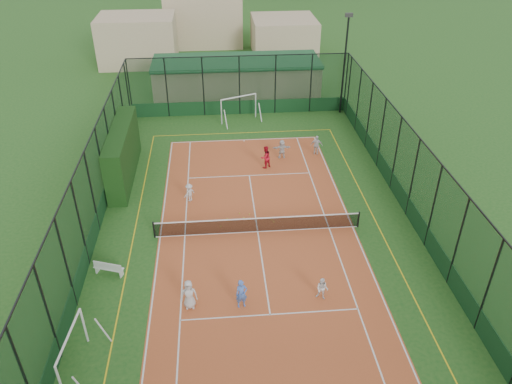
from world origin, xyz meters
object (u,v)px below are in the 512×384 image
white_bench (109,267)px  futsal_goal_far (239,109)px  child_near_mid (241,294)px  child_near_left (189,294)px  child_far_right (317,145)px  clubhouse (237,77)px  futsal_goal_near (73,353)px  floodlight_ne (344,65)px  child_far_back (282,149)px  child_near_right (322,289)px  coach (265,157)px  child_far_left (189,193)px

white_bench → futsal_goal_far: futsal_goal_far is taller
white_bench → futsal_goal_far: (7.63, 18.51, 0.61)m
futsal_goal_far → child_near_mid: (-1.10, -21.33, -0.27)m
child_near_left → child_far_right: (8.77, 14.66, -0.04)m
futsal_goal_far → child_near_left: (-3.51, -21.17, -0.26)m
clubhouse → futsal_goal_near: 31.76m
futsal_goal_far → floodlight_ne: bearing=-16.1°
clubhouse → floodlight_ne: bearing=-32.1°
clubhouse → futsal_goal_near: clubhouse is taller
clubhouse → child_far_back: bearing=-79.2°
floodlight_ne → clubhouse: size_ratio=0.54×
white_bench → futsal_goal_near: size_ratio=0.51×
clubhouse → futsal_goal_far: 6.42m
futsal_goal_far → child_near_mid: size_ratio=2.13×
child_near_mid → child_near_left: bearing=166.3°
floodlight_ne → white_bench: 25.75m
child_near_right → coach: size_ratio=0.74×
clubhouse → child_near_right: bearing=-84.7°
futsal_goal_far → white_bench: bearing=-134.9°
futsal_goal_near → futsal_goal_far: bearing=-12.5°
white_bench → child_far_back: child_far_back is taller
child_far_back → coach: (-1.32, -1.32, 0.11)m
child_near_left → child_near_mid: bearing=-7.3°
child_near_left → child_far_right: bearing=55.7°
child_far_back → coach: size_ratio=0.86×
futsal_goal_near → child_near_left: bearing=-49.6°
child_far_right → coach: size_ratio=0.91×
clubhouse → futsal_goal_far: size_ratio=4.72×
white_bench → futsal_goal_near: (-0.39, -5.77, 0.53)m
child_far_right → coach: 4.22m
floodlight_ne → futsal_goal_far: size_ratio=2.56×
child_near_right → coach: (-1.35, 13.00, 0.21)m
floodlight_ne → futsal_goal_near: size_ratio=2.76×
white_bench → coach: coach is taller
floodlight_ne → white_bench: (-16.40, -19.51, -3.69)m
child_near_left → child_near_right: 6.24m
floodlight_ne → clubhouse: bearing=147.9°
child_near_mid → child_far_left: (-2.65, 9.34, -0.16)m
child_far_left → child_near_right: bearing=83.3°
child_near_right → child_far_back: (-0.04, 14.32, 0.10)m
floodlight_ne → child_near_right: bearing=-105.3°
futsal_goal_near → child_near_right: (10.75, 3.13, -0.36)m
futsal_goal_far → child_far_right: futsal_goal_far is taller
floodlight_ne → child_far_back: size_ratio=5.96×
floodlight_ne → futsal_goal_far: bearing=-173.5°
futsal_goal_near → child_near_right: 11.20m
clubhouse → white_bench: size_ratio=9.91×
floodlight_ne → child_far_left: size_ratio=6.95×
white_bench → child_far_left: (3.88, 6.52, 0.17)m
child_far_right → child_far_back: child_far_right is taller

